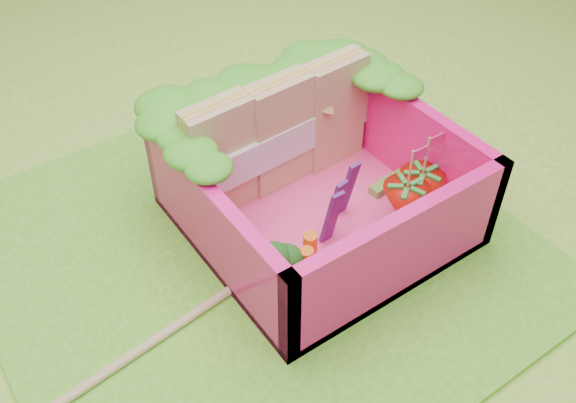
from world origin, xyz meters
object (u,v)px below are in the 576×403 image
Objects in this scene: strawberry_right at (420,191)px; chopsticks at (67,398)px; sandwich_stack at (280,134)px; bento_box at (319,183)px; broccoli at (276,272)px; strawberry_left at (404,205)px.

chopsticks is (-1.98, 0.01, -0.16)m from strawberry_right.
chopsticks is (-1.51, -0.62, -0.35)m from sandwich_stack.
broccoli is (-0.49, -0.33, -0.05)m from bento_box.
sandwich_stack is (0.00, 0.36, 0.09)m from bento_box.
sandwich_stack is 0.81m from strawberry_right.
broccoli is at bearing -145.96° from bento_box.
chopsticks is (-1.51, -0.26, -0.26)m from bento_box.
strawberry_left is at bearing -63.57° from sandwich_stack.
bento_box reaches higher than strawberry_left.
broccoli reaches higher than chopsticks.
sandwich_stack is at bearing 127.03° from strawberry_right.
bento_box is 1.10× the size of sandwich_stack.
broccoli is at bearing -125.83° from sandwich_stack.
strawberry_left is 0.15m from strawberry_right.
chopsticks is (-1.84, 0.04, -0.16)m from strawberry_left.
strawberry_left is 1.85m from chopsticks.
bento_box is at bearing 9.81° from chopsticks.
sandwich_stack is at bearing 54.17° from broccoli.
broccoli is at bearing -176.17° from strawberry_right.
sandwich_stack is at bearing 22.21° from chopsticks.
broccoli is 0.14× the size of chopsticks.
bento_box reaches higher than strawberry_right.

